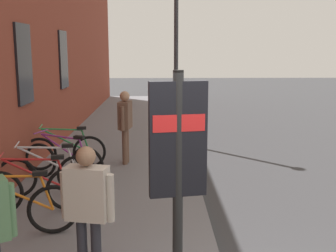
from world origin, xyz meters
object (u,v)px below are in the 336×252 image
object	(u,v)px
pedestrian_crossing_street	(88,202)
pedestrian_near_bus	(125,120)
bicycle_by_door	(35,189)
transit_info_sign	(178,155)
bicycle_mid_rack	(48,175)
bicycle_under_window	(64,161)
bicycle_beside_lamp	(65,152)
street_lamp	(176,25)
bicycle_end_of_row	(15,211)

from	to	relation	value
pedestrian_crossing_street	pedestrian_near_bus	distance (m)	5.02
bicycle_by_door	transit_info_sign	size ratio (longest dim) A/B	0.73
bicycle_mid_rack	pedestrian_near_bus	distance (m)	2.52
bicycle_under_window	bicycle_mid_rack	bearing A→B (deg)	174.59
bicycle_beside_lamp	pedestrian_near_bus	bearing A→B (deg)	-70.56
bicycle_under_window	street_lamp	distance (m)	5.30
bicycle_under_window	transit_info_sign	distance (m)	4.88
bicycle_under_window	bicycle_beside_lamp	world-z (taller)	same
bicycle_mid_rack	bicycle_under_window	size ratio (longest dim) A/B	1.03
bicycle_under_window	pedestrian_near_bus	size ratio (longest dim) A/B	1.02
bicycle_by_door	street_lamp	xyz separation A→B (m)	(5.48, -2.44, 2.84)
bicycle_mid_rack	pedestrian_near_bus	size ratio (longest dim) A/B	1.06
transit_info_sign	street_lamp	world-z (taller)	street_lamp
bicycle_mid_rack	bicycle_beside_lamp	size ratio (longest dim) A/B	1.00
bicycle_mid_rack	transit_info_sign	size ratio (longest dim) A/B	0.73
pedestrian_crossing_street	pedestrian_near_bus	xyz separation A→B (m)	(5.02, -0.00, 0.05)
bicycle_under_window	pedestrian_near_bus	distance (m)	1.78
transit_info_sign	pedestrian_near_bus	xyz separation A→B (m)	(5.48, 0.95, -0.59)
bicycle_by_door	pedestrian_crossing_street	distance (m)	2.49
street_lamp	pedestrian_near_bus	bearing A→B (deg)	154.15
pedestrian_crossing_street	street_lamp	distance (m)	8.01
bicycle_beside_lamp	street_lamp	size ratio (longest dim) A/B	0.32
transit_info_sign	bicycle_end_of_row	bearing A→B (deg)	52.38
bicycle_mid_rack	transit_info_sign	xyz separation A→B (m)	(-3.36, -2.16, 1.21)
bicycle_end_of_row	bicycle_beside_lamp	bearing A→B (deg)	0.71
bicycle_by_door	pedestrian_crossing_street	world-z (taller)	pedestrian_crossing_street
bicycle_by_door	bicycle_end_of_row	bearing A→B (deg)	178.04
bicycle_end_of_row	pedestrian_near_bus	xyz separation A→B (m)	(3.80, -1.23, 0.62)
pedestrian_near_bus	bicycle_beside_lamp	bearing A→B (deg)	109.44
bicycle_by_door	street_lamp	world-z (taller)	street_lamp
bicycle_by_door	bicycle_under_window	xyz separation A→B (m)	(1.69, -0.07, 0.00)
bicycle_by_door	pedestrian_crossing_street	bearing A→B (deg)	-150.30
bicycle_by_door	transit_info_sign	distance (m)	3.56
bicycle_end_of_row	bicycle_mid_rack	bearing A→B (deg)	-0.61
street_lamp	bicycle_by_door	bearing A→B (deg)	155.97
transit_info_sign	street_lamp	distance (m)	8.21
bicycle_end_of_row	street_lamp	world-z (taller)	street_lamp
bicycle_beside_lamp	transit_info_sign	size ratio (longest dim) A/B	0.73
bicycle_by_door	bicycle_mid_rack	size ratio (longest dim) A/B	1.00
bicycle_by_door	pedestrian_near_bus	distance (m)	3.22
bicycle_mid_rack	bicycle_beside_lamp	world-z (taller)	same
bicycle_by_door	bicycle_mid_rack	distance (m)	0.79
bicycle_mid_rack	bicycle_beside_lamp	distance (m)	1.67
bicycle_mid_rack	bicycle_under_window	bearing A→B (deg)	-5.41
bicycle_end_of_row	pedestrian_crossing_street	xyz separation A→B (m)	(-1.22, -1.23, 0.58)
bicycle_mid_rack	bicycle_beside_lamp	xyz separation A→B (m)	(1.67, 0.06, 0.00)
bicycle_beside_lamp	pedestrian_crossing_street	size ratio (longest dim) A/B	1.11
bicycle_beside_lamp	street_lamp	distance (m)	4.84
pedestrian_near_bus	street_lamp	xyz separation A→B (m)	(2.56, -1.24, 2.21)
bicycle_under_window	transit_info_sign	size ratio (longest dim) A/B	0.71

